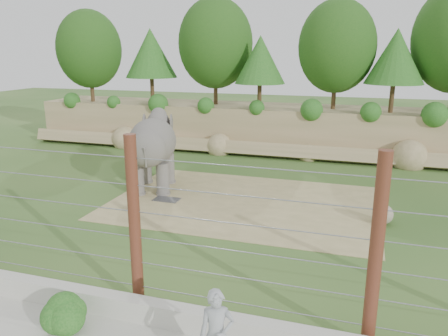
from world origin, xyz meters
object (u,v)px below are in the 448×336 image
(stone_ball, at_px, (383,214))
(zookeeper, at_px, (217,335))
(elephant, at_px, (153,153))
(barrier_fence, at_px, (135,224))

(stone_ball, distance_m, zookeeper, 8.99)
(elephant, height_order, barrier_fence, barrier_fence)
(zookeeper, bearing_deg, stone_ball, 49.27)
(stone_ball, height_order, barrier_fence, barrier_fence)
(zookeeper, bearing_deg, barrier_fence, 125.53)
(stone_ball, xyz_separation_m, barrier_fence, (-5.50, -6.81, 1.64))
(stone_ball, relative_size, barrier_fence, 0.03)
(barrier_fence, relative_size, zookeeper, 11.88)
(barrier_fence, height_order, zookeeper, barrier_fence)
(elephant, xyz_separation_m, zookeeper, (6.02, -9.70, -0.70))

